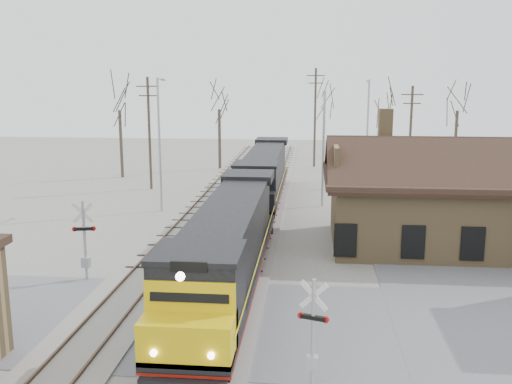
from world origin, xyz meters
TOP-DOWN VIEW (x-y plane):
  - ground at (0.00, 0.00)m, footprint 140.00×140.00m
  - road at (0.00, 0.00)m, footprint 60.00×9.00m
  - track_main at (0.00, 15.00)m, footprint 3.40×90.00m
  - track_siding at (-4.50, 15.00)m, footprint 3.40×90.00m
  - depot at (11.99, 12.00)m, footprint 15.20×9.31m
  - locomotive_lead at (0.00, 2.69)m, footprint 2.86×19.15m
  - locomotive_trailing at (0.00, 22.11)m, footprint 2.86×19.15m
  - crossbuck_near at (3.79, -4.49)m, footprint 1.00×0.40m
  - crossbuck_far at (-7.18, 4.30)m, footprint 1.12×0.33m
  - streetlight_a at (-7.35, 19.19)m, footprint 0.25×2.04m
  - streetlight_b at (4.54, 22.15)m, footprint 0.25×2.04m
  - streetlight_c at (8.99, 34.82)m, footprint 0.25×2.04m
  - utility_pole_a at (-10.50, 27.44)m, footprint 2.00×0.24m
  - utility_pole_b at (3.96, 42.05)m, footprint 2.00×0.24m
  - utility_pole_c at (12.75, 32.77)m, footprint 2.00×0.24m
  - tree_a at (-15.05, 33.12)m, footprint 4.42×4.42m
  - tree_b at (-6.19, 39.07)m, footprint 4.29×4.29m
  - tree_c at (5.11, 49.51)m, footprint 4.18×4.18m
  - tree_d at (11.52, 43.19)m, footprint 3.84×3.84m
  - tree_e at (18.76, 40.53)m, footprint 4.24×4.24m

SIDE VIEW (x-z plane):
  - ground at x=0.00m, z-range 0.00..0.00m
  - road at x=0.00m, z-range 0.00..0.03m
  - track_main at x=0.00m, z-range -0.05..0.19m
  - track_siding at x=-4.50m, z-range -0.05..0.19m
  - crossbuck_near at x=3.79m, z-range -0.08..3.52m
  - crossbuck_far at x=-7.18m, z-range -0.11..3.84m
  - locomotive_trailing at x=0.00m, z-range 0.22..4.24m
  - locomotive_lead at x=0.00m, z-range 0.11..4.35m
  - depot at x=11.99m, z-range -1.54..6.36m
  - utility_pole_c at x=12.75m, z-range 0.22..9.22m
  - streetlight_b at x=4.54m, z-range 0.54..9.35m
  - utility_pole_a at x=-10.50m, z-range 0.22..10.02m
  - streetlight_c at x=8.99m, z-range 0.54..10.10m
  - streetlight_a at x=-7.35m, z-range 0.54..10.27m
  - utility_pole_b at x=3.96m, z-range 0.23..10.99m
  - tree_d at x=11.52m, z-range 1.99..11.41m
  - tree_c at x=5.11m, z-range 2.17..12.40m
  - tree_e at x=18.76m, z-range 2.20..12.59m
  - tree_b at x=-6.19m, z-range 2.23..12.75m
  - tree_a at x=-15.05m, z-range 2.29..13.12m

